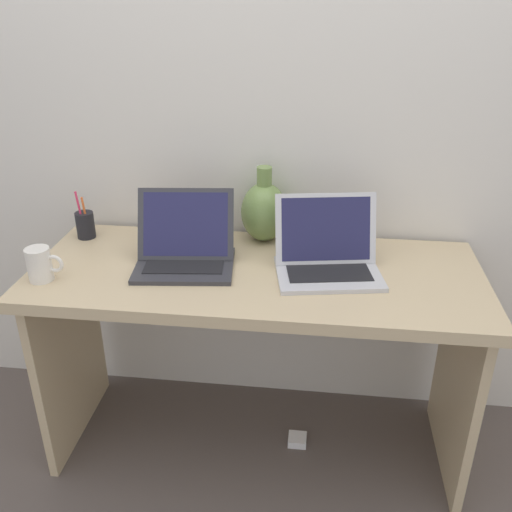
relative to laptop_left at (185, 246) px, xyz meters
The scene contains 9 objects.
ground_plane 0.86m from the laptop_left, ahead, with size 6.00×6.00×0.00m, color #564C47.
back_wall 0.56m from the laptop_left, 53.38° to the left, with size 4.40×0.04×2.40m, color silver.
desk 0.33m from the laptop_left, ahead, with size 1.49×0.61×0.76m.
laptop_left is the anchor object (origin of this frame).
laptop_right 0.47m from the laptop_left, ahead, with size 0.37×0.30×0.24m.
green_vase 0.33m from the laptop_left, 42.96° to the left, with size 0.17×0.17×0.28m.
coffee_mug 0.46m from the laptop_left, 158.00° to the right, with size 0.12×0.08×0.11m.
pen_cup 0.45m from the laptop_left, 158.47° to the left, with size 0.07×0.07×0.18m.
power_brick 0.90m from the laptop_left, ahead, with size 0.07×0.07×0.03m, color white.
Camera 1 is at (0.20, -1.63, 1.61)m, focal length 39.19 mm.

